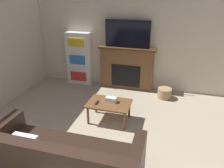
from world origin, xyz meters
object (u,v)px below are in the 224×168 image
object	(u,v)px
tv	(127,34)
fireplace	(127,68)
coffee_table	(109,105)
storage_basket	(165,93)
couch	(61,166)
bookshelf	(79,58)

from	to	relation	value
tv	fireplace	bearing A→B (deg)	90.00
coffee_table	storage_basket	bearing A→B (deg)	52.44
coffee_table	couch	bearing A→B (deg)	-96.11
fireplace	couch	distance (m)	3.44
couch	storage_basket	world-z (taller)	couch
couch	bookshelf	size ratio (longest dim) A/B	1.49
bookshelf	storage_basket	xyz separation A→B (m)	(2.41, -0.34, -0.60)
fireplace	couch	world-z (taller)	fireplace
couch	bookshelf	xyz separation A→B (m)	(-1.18, 3.40, 0.41)
fireplace	tv	xyz separation A→B (m)	(0.00, -0.02, 0.91)
couch	coffee_table	xyz separation A→B (m)	(0.18, 1.71, 0.05)
couch	fireplace	bearing A→B (deg)	87.19
fireplace	storage_basket	size ratio (longest dim) A/B	4.45
couch	storage_basket	bearing A→B (deg)	68.19
fireplace	storage_basket	xyz separation A→B (m)	(1.06, -0.36, -0.44)
coffee_table	storage_basket	size ratio (longest dim) A/B	2.55
fireplace	tv	size ratio (longest dim) A/B	1.32
couch	coffee_table	distance (m)	1.72
tv	bookshelf	distance (m)	1.55
coffee_table	storage_basket	world-z (taller)	coffee_table
tv	storage_basket	size ratio (longest dim) A/B	3.38
fireplace	couch	size ratio (longest dim) A/B	0.70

